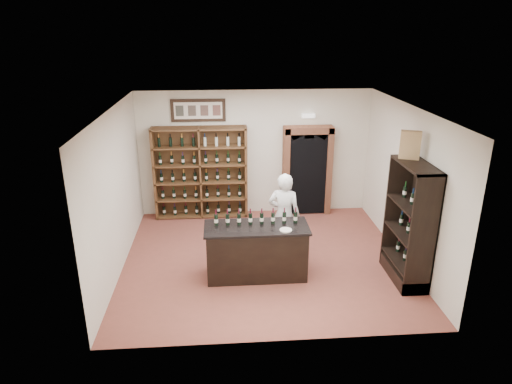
% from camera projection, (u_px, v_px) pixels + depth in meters
% --- Properties ---
extents(floor, '(5.50, 5.50, 0.00)m').
position_uv_depth(floor, '(264.00, 259.00, 9.10)').
color(floor, brown).
rests_on(floor, ground).
extents(ceiling, '(5.50, 5.50, 0.00)m').
position_uv_depth(ceiling, '(265.00, 109.00, 8.06)').
color(ceiling, white).
rests_on(ceiling, wall_back).
extents(wall_back, '(5.50, 0.04, 3.00)m').
position_uv_depth(wall_back, '(255.00, 153.00, 10.91)').
color(wall_back, silver).
rests_on(wall_back, ground).
extents(wall_left, '(0.04, 5.00, 3.00)m').
position_uv_depth(wall_left, '(116.00, 193.00, 8.38)').
color(wall_left, silver).
rests_on(wall_left, ground).
extents(wall_right, '(0.04, 5.00, 3.00)m').
position_uv_depth(wall_right, '(407.00, 185.00, 8.78)').
color(wall_right, silver).
rests_on(wall_right, ground).
extents(wine_shelf, '(2.20, 0.38, 2.20)m').
position_uv_depth(wine_shelf, '(201.00, 172.00, 10.80)').
color(wine_shelf, brown).
rests_on(wine_shelf, ground).
extents(framed_picture, '(1.25, 0.04, 0.52)m').
position_uv_depth(framed_picture, '(198.00, 110.00, 10.43)').
color(framed_picture, black).
rests_on(framed_picture, wall_back).
extents(arched_doorway, '(1.17, 0.35, 2.17)m').
position_uv_depth(arched_doorway, '(307.00, 169.00, 10.97)').
color(arched_doorway, black).
rests_on(arched_doorway, ground).
extents(emergency_light, '(0.30, 0.10, 0.10)m').
position_uv_depth(emergency_light, '(308.00, 116.00, 10.62)').
color(emergency_light, white).
rests_on(emergency_light, wall_back).
extents(tasting_counter, '(1.88, 0.78, 1.00)m').
position_uv_depth(tasting_counter, '(256.00, 252.00, 8.35)').
color(tasting_counter, black).
rests_on(tasting_counter, ground).
extents(counter_bottle_0, '(0.07, 0.07, 0.30)m').
position_uv_depth(counter_bottle_0, '(216.00, 220.00, 8.19)').
color(counter_bottle_0, black).
rests_on(counter_bottle_0, tasting_counter).
extents(counter_bottle_1, '(0.07, 0.07, 0.30)m').
position_uv_depth(counter_bottle_1, '(228.00, 219.00, 8.20)').
color(counter_bottle_1, black).
rests_on(counter_bottle_1, tasting_counter).
extents(counter_bottle_2, '(0.07, 0.07, 0.30)m').
position_uv_depth(counter_bottle_2, '(239.00, 219.00, 8.22)').
color(counter_bottle_2, black).
rests_on(counter_bottle_2, tasting_counter).
extents(counter_bottle_3, '(0.07, 0.07, 0.30)m').
position_uv_depth(counter_bottle_3, '(250.00, 219.00, 8.23)').
color(counter_bottle_3, black).
rests_on(counter_bottle_3, tasting_counter).
extents(counter_bottle_4, '(0.07, 0.07, 0.30)m').
position_uv_depth(counter_bottle_4, '(262.00, 218.00, 8.25)').
color(counter_bottle_4, black).
rests_on(counter_bottle_4, tasting_counter).
extents(counter_bottle_5, '(0.07, 0.07, 0.30)m').
position_uv_depth(counter_bottle_5, '(273.00, 218.00, 8.26)').
color(counter_bottle_5, black).
rests_on(counter_bottle_5, tasting_counter).
extents(counter_bottle_6, '(0.07, 0.07, 0.30)m').
position_uv_depth(counter_bottle_6, '(284.00, 218.00, 8.28)').
color(counter_bottle_6, black).
rests_on(counter_bottle_6, tasting_counter).
extents(counter_bottle_7, '(0.07, 0.07, 0.30)m').
position_uv_depth(counter_bottle_7, '(295.00, 217.00, 8.29)').
color(counter_bottle_7, black).
rests_on(counter_bottle_7, tasting_counter).
extents(side_cabinet, '(0.48, 1.20, 2.20)m').
position_uv_depth(side_cabinet, '(409.00, 241.00, 8.18)').
color(side_cabinet, black).
rests_on(side_cabinet, ground).
extents(shopkeeper, '(0.73, 0.59, 1.74)m').
position_uv_depth(shopkeeper, '(284.00, 215.00, 8.97)').
color(shopkeeper, white).
rests_on(shopkeeper, ground).
extents(plate, '(0.22, 0.22, 0.02)m').
position_uv_depth(plate, '(286.00, 230.00, 8.01)').
color(plate, silver).
rests_on(plate, tasting_counter).
extents(wine_crate, '(0.38, 0.27, 0.49)m').
position_uv_depth(wine_crate, '(410.00, 145.00, 7.88)').
color(wine_crate, tan).
rests_on(wine_crate, side_cabinet).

